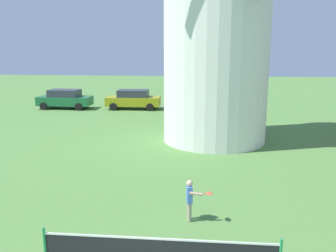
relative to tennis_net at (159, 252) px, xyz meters
name	(u,v)px	position (x,y,z in m)	size (l,w,h in m)	color
tennis_net	(159,252)	(0.00, 0.00, 0.00)	(4.97, 0.06, 1.10)	#238E4C
player_far	(190,198)	(0.56, 2.80, 0.00)	(0.75, 0.40, 1.21)	#9E937F
parked_car_green	(65,99)	(-10.32, 21.46, 0.13)	(4.33, 1.95, 1.56)	#1E6638
parked_car_mustard	(133,99)	(-4.70, 21.76, 0.13)	(4.34, 1.94, 1.56)	#999919
parked_car_red	(200,100)	(0.74, 21.90, 0.12)	(3.86, 1.90, 1.56)	red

